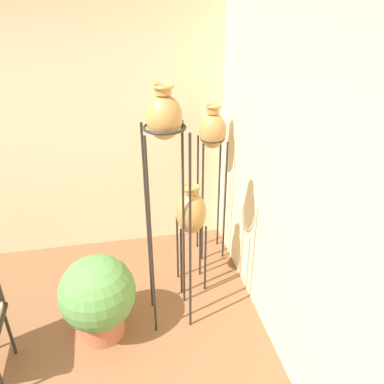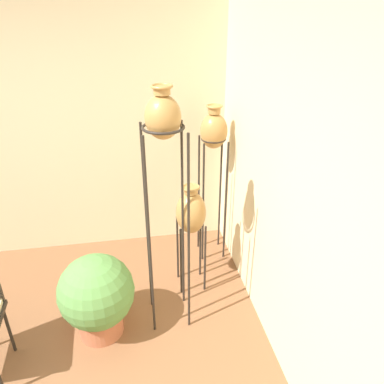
{
  "view_description": "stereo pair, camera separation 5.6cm",
  "coord_description": "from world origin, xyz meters",
  "views": [
    {
      "loc": [
        1.14,
        -1.51,
        2.49
      ],
      "look_at": [
        1.7,
        1.35,
        0.99
      ],
      "focal_mm": 35.0,
      "sensor_mm": 36.0,
      "label": 1
    },
    {
      "loc": [
        1.19,
        -1.52,
        2.49
      ],
      "look_at": [
        1.7,
        1.35,
        0.99
      ],
      "focal_mm": 35.0,
      "sensor_mm": 36.0,
      "label": 2
    }
  ],
  "objects": [
    {
      "name": "vase_stand_tall",
      "position": [
        1.43,
        0.94,
        1.69
      ],
      "size": [
        0.32,
        0.32,
        2.01
      ],
      "color": "#28231E",
      "rests_on": "ground_plane"
    },
    {
      "name": "potted_plant",
      "position": [
        0.84,
        0.85,
        0.39
      ],
      "size": [
        0.61,
        0.61,
        0.74
      ],
      "color": "#B26647",
      "rests_on": "ground_plane"
    },
    {
      "name": "vase_stand_medium",
      "position": [
        1.99,
        1.79,
        1.34
      ],
      "size": [
        0.26,
        0.26,
        1.64
      ],
      "color": "#28231E",
      "rests_on": "ground_plane"
    },
    {
      "name": "wall_back",
      "position": [
        0.0,
        2.23,
        1.35
      ],
      "size": [
        8.39,
        0.06,
        2.7
      ],
      "color": "beige",
      "rests_on": "ground_plane"
    },
    {
      "name": "wall_right",
      "position": [
        2.23,
        0.0,
        1.35
      ],
      "size": [
        0.06,
        8.39,
        2.7
      ],
      "color": "beige",
      "rests_on": "ground_plane"
    },
    {
      "name": "vase_stand_short",
      "position": [
        1.69,
        1.31,
        0.79
      ],
      "size": [
        0.27,
        0.27,
        1.07
      ],
      "color": "#28231E",
      "rests_on": "ground_plane"
    }
  ]
}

